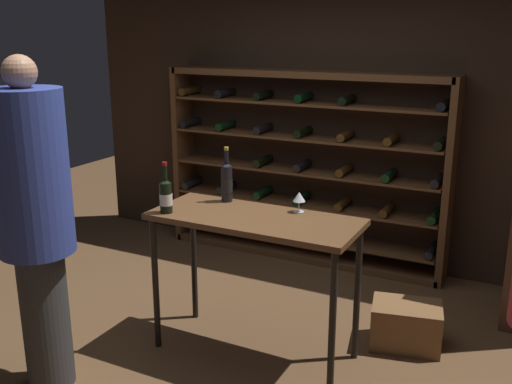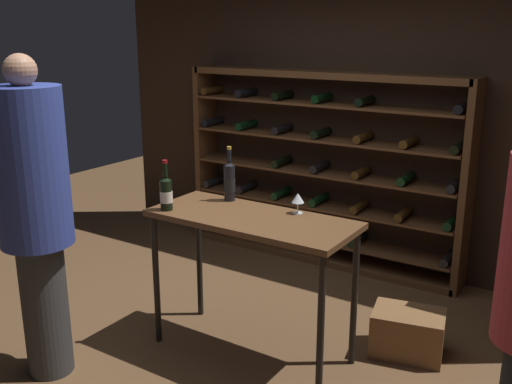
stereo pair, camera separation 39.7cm
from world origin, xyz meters
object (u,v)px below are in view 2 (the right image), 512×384
(person_bystander_dark_jacket, at_px, (35,205))
(wine_bottle_green_slim, at_px, (230,181))
(wine_bottle_red_label, at_px, (166,193))
(wine_glass_stemmed_right, at_px, (298,199))
(wine_rack, at_px, (321,169))
(tasting_table, at_px, (252,232))
(wine_crate, at_px, (408,333))

(person_bystander_dark_jacket, relative_size, wine_bottle_green_slim, 5.22)
(wine_bottle_green_slim, bearing_deg, person_bystander_dark_jacket, -119.81)
(wine_bottle_red_label, xyz_separation_m, wine_glass_stemmed_right, (0.79, 0.41, -0.02))
(wine_rack, height_order, wine_bottle_red_label, wine_rack)
(person_bystander_dark_jacket, relative_size, wine_glass_stemmed_right, 14.70)
(tasting_table, distance_m, person_bystander_dark_jacket, 1.37)
(tasting_table, height_order, person_bystander_dark_jacket, person_bystander_dark_jacket)
(wine_bottle_red_label, bearing_deg, person_bystander_dark_jacket, -120.52)
(wine_bottle_red_label, bearing_deg, wine_rack, 85.13)
(person_bystander_dark_jacket, bearing_deg, wine_crate, -140.31)
(wine_rack, relative_size, wine_bottle_red_label, 7.99)
(tasting_table, distance_m, wine_bottle_red_label, 0.64)
(wine_bottle_green_slim, bearing_deg, wine_bottle_red_label, -118.56)
(wine_crate, bearing_deg, wine_rack, 137.11)
(tasting_table, height_order, wine_bottle_red_label, wine_bottle_red_label)
(wine_crate, distance_m, wine_bottle_red_label, 1.92)
(person_bystander_dark_jacket, distance_m, wine_crate, 2.61)
(tasting_table, xyz_separation_m, wine_bottle_green_slim, (-0.34, 0.22, 0.26))
(wine_glass_stemmed_right, bearing_deg, tasting_table, -135.50)
(wine_glass_stemmed_right, bearing_deg, wine_crate, 26.60)
(person_bystander_dark_jacket, height_order, wine_bottle_green_slim, person_bystander_dark_jacket)
(wine_rack, height_order, person_bystander_dark_jacket, person_bystander_dark_jacket)
(wine_bottle_green_slim, xyz_separation_m, wine_bottle_red_label, (-0.23, -0.42, -0.02))
(wine_crate, xyz_separation_m, wine_bottle_red_label, (-1.48, -0.76, 0.96))
(person_bystander_dark_jacket, relative_size, wine_crate, 4.28)
(tasting_table, bearing_deg, wine_glass_stemmed_right, 44.50)
(person_bystander_dark_jacket, bearing_deg, tasting_table, -135.35)
(wine_rack, bearing_deg, wine_bottle_green_slim, -87.84)
(wine_crate, height_order, wine_glass_stemmed_right, wine_glass_stemmed_right)
(wine_crate, height_order, wine_bottle_red_label, wine_bottle_red_label)
(wine_bottle_green_slim, relative_size, wine_bottle_red_label, 1.13)
(wine_crate, distance_m, wine_glass_stemmed_right, 1.22)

